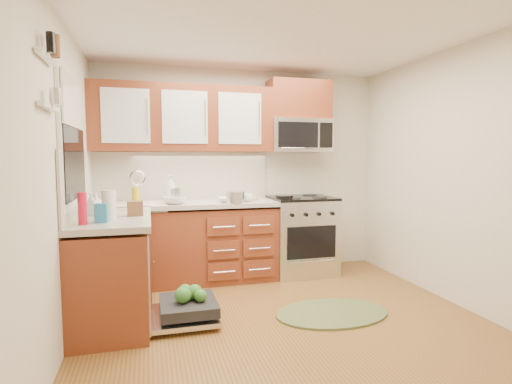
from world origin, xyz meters
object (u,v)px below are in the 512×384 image
object	(u,v)px
microwave	(299,136)
sink	(138,215)
range	(301,235)
cup	(248,198)
rug	(332,313)
paper_towel_roll	(109,205)
cutting_board	(245,199)
stock_pot	(235,197)
bowl_b	(175,200)
upper_cabinets	(184,119)
skillet	(284,197)
dishwasher	(184,311)
bowl_a	(229,200)

from	to	relation	value
microwave	sink	size ratio (longest dim) A/B	1.23
range	cup	world-z (taller)	cup
rug	paper_towel_roll	distance (m)	2.19
cutting_board	microwave	bearing A→B (deg)	6.09
stock_pot	bowl_b	xyz separation A→B (m)	(-0.66, 0.07, -0.02)
upper_cabinets	skillet	size ratio (longest dim) A/B	9.59
dishwasher	cup	xyz separation A→B (m)	(0.83, 1.01, 0.87)
dishwasher	bowl_a	xyz separation A→B (m)	(0.60, 1.00, 0.85)
stock_pot	cutting_board	distance (m)	0.31
cutting_board	sink	bearing A→B (deg)	-177.45
skillet	paper_towel_roll	size ratio (longest dim) A/B	0.88
dishwasher	cup	distance (m)	1.57
rug	cutting_board	distance (m)	1.71
rug	bowl_a	world-z (taller)	bowl_a
upper_cabinets	range	distance (m)	1.99
cutting_board	bowl_a	world-z (taller)	bowl_a
skillet	cutting_board	bearing A→B (deg)	156.40
range	skillet	xyz separation A→B (m)	(-0.28, -0.14, 0.50)
stock_pot	paper_towel_roll	world-z (taller)	paper_towel_roll
rug	stock_pot	size ratio (longest dim) A/B	4.98
upper_cabinets	paper_towel_roll	world-z (taller)	upper_cabinets
dishwasher	cup	size ratio (longest dim) A/B	5.93
upper_cabinets	cutting_board	xyz separation A→B (m)	(0.70, -0.10, -0.94)
rug	bowl_a	size ratio (longest dim) A/B	4.48
rug	stock_pot	world-z (taller)	stock_pot
range	sink	xyz separation A→B (m)	(-1.93, -0.01, 0.33)
dishwasher	bowl_b	bearing A→B (deg)	90.04
upper_cabinets	bowl_b	size ratio (longest dim) A/B	8.01
range	cutting_board	world-z (taller)	range
upper_cabinets	sink	xyz separation A→B (m)	(-0.52, -0.16, -1.07)
dishwasher	cutting_board	bearing A→B (deg)	54.69
dishwasher	rug	size ratio (longest dim) A/B	0.66
paper_towel_roll	range	bearing A→B (deg)	27.23
rug	bowl_a	distance (m)	1.68
bowl_b	range	bearing A→B (deg)	5.25
paper_towel_roll	bowl_b	distance (m)	1.12
bowl_a	bowl_b	world-z (taller)	bowl_b
sink	upper_cabinets	bearing A→B (deg)	16.45
paper_towel_roll	bowl_a	xyz separation A→B (m)	(1.19, 0.96, -0.09)
paper_towel_roll	bowl_a	bearing A→B (deg)	38.97
bowl_b	cup	bearing A→B (deg)	1.52
range	microwave	size ratio (longest dim) A/B	1.25
dishwasher	upper_cabinets	bearing A→B (deg)	83.96
cutting_board	bowl_a	distance (m)	0.29
skillet	bowl_b	world-z (taller)	bowl_b
microwave	stock_pot	distance (m)	1.18
bowl_a	sink	bearing A→B (deg)	172.97
range	bowl_b	world-z (taller)	bowl_b
sink	rug	xyz separation A→B (m)	(1.72, -1.30, -0.79)
dishwasher	paper_towel_roll	distance (m)	1.12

